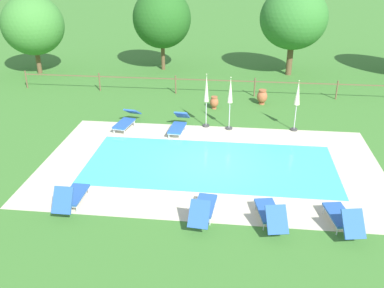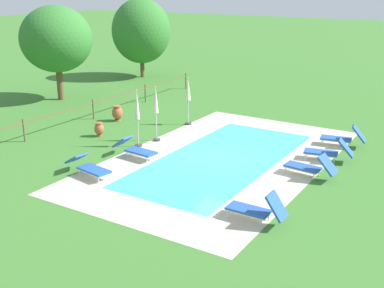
{
  "view_description": "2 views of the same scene",
  "coord_description": "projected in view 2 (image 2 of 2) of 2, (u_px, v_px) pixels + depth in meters",
  "views": [
    {
      "loc": [
        0.97,
        -14.6,
        7.67
      ],
      "look_at": [
        -0.77,
        0.5,
        0.6
      ],
      "focal_mm": 39.91,
      "sensor_mm": 36.0,
      "label": 1
    },
    {
      "loc": [
        -16.37,
        -8.77,
        6.8
      ],
      "look_at": [
        -0.77,
        0.91,
        0.7
      ],
      "focal_mm": 45.87,
      "sensor_mm": 36.0,
      "label": 2
    }
  ],
  "objects": [
    {
      "name": "sun_lounger_north_far",
      "position": [
        256.0,
        209.0,
        14.48
      ],
      "size": [
        0.61,
        1.82,
        1.02
      ],
      "color": "#2856A8",
      "rests_on": "ground"
    },
    {
      "name": "patio_umbrella_closed_row_west",
      "position": [
        188.0,
        93.0,
        23.99
      ],
      "size": [
        0.32,
        0.32,
        2.37
      ],
      "color": "#383838",
      "rests_on": "ground"
    },
    {
      "name": "perimeter_fence",
      "position": [
        61.0,
        115.0,
        23.44
      ],
      "size": [
        22.36,
        0.08,
        1.05
      ],
      "color": "brown",
      "rests_on": "ground"
    },
    {
      "name": "tree_east_mid",
      "position": [
        141.0,
        31.0,
        35.6
      ],
      "size": [
        4.26,
        4.26,
        5.69
      ],
      "color": "brown",
      "rests_on": "ground"
    },
    {
      "name": "sun_lounger_south_near_corner",
      "position": [
        89.0,
        167.0,
        17.91
      ],
      "size": [
        0.92,
        2.12,
        0.76
      ],
      "color": "#2856A8",
      "rests_on": "ground"
    },
    {
      "name": "swimming_pool_water",
      "position": [
        221.0,
        159.0,
        19.73
      ],
      "size": [
        9.54,
        4.24,
        0.01
      ],
      "primitive_type": "cube",
      "color": "#42CCD6",
      "rests_on": "ground"
    },
    {
      "name": "pool_deck_paving",
      "position": [
        221.0,
        159.0,
        19.73
      ],
      "size": [
        12.99,
        7.69,
        0.01
      ],
      "primitive_type": "cube",
      "color": "beige",
      "rests_on": "ground"
    },
    {
      "name": "sun_lounger_north_mid",
      "position": [
        328.0,
        151.0,
        19.44
      ],
      "size": [
        0.96,
        1.97,
        0.96
      ],
      "color": "#2856A8",
      "rests_on": "ground"
    },
    {
      "name": "pool_coping_rim",
      "position": [
        221.0,
        159.0,
        19.72
      ],
      "size": [
        10.02,
        4.72,
        0.01
      ],
      "color": "beige",
      "rests_on": "ground"
    },
    {
      "name": "sun_lounger_north_end",
      "position": [
        343.0,
        137.0,
        21.15
      ],
      "size": [
        0.93,
        1.95,
        0.98
      ],
      "color": "#2856A8",
      "rests_on": "ground"
    },
    {
      "name": "sun_lounger_south_mid",
      "position": [
        310.0,
        167.0,
        17.83
      ],
      "size": [
        0.77,
        1.95,
        0.94
      ],
      "color": "#2856A8",
      "rests_on": "ground"
    },
    {
      "name": "terracotta_urn_near_fence",
      "position": [
        99.0,
        129.0,
        22.51
      ],
      "size": [
        0.44,
        0.44,
        0.66
      ],
      "color": "#A85B38",
      "rests_on": "ground"
    },
    {
      "name": "patio_umbrella_closed_row_mid_west",
      "position": [
        156.0,
        106.0,
        21.5
      ],
      "size": [
        0.32,
        0.32,
        2.47
      ],
      "color": "#383838",
      "rests_on": "ground"
    },
    {
      "name": "patio_umbrella_closed_row_centre",
      "position": [
        137.0,
        110.0,
        20.73
      ],
      "size": [
        0.32,
        0.32,
        2.53
      ],
      "color": "#383838",
      "rests_on": "ground"
    },
    {
      "name": "terracotta_urn_by_tree",
      "position": [
        117.0,
        113.0,
        24.98
      ],
      "size": [
        0.55,
        0.55,
        0.8
      ],
      "color": "#A85B38",
      "rests_on": "ground"
    },
    {
      "name": "ground_plane",
      "position": [
        221.0,
        159.0,
        19.73
      ],
      "size": [
        160.0,
        160.0,
        0.0
      ],
      "primitive_type": "plane",
      "color": "#3D752D"
    },
    {
      "name": "tree_far_west",
      "position": [
        56.0,
        39.0,
        28.56
      ],
      "size": [
        4.19,
        4.19,
        5.54
      ],
      "color": "brown",
      "rests_on": "ground"
    },
    {
      "name": "sun_lounger_north_near_steps",
      "position": [
        136.0,
        149.0,
        19.78
      ],
      "size": [
        0.76,
        2.05,
        0.82
      ],
      "color": "#2856A8",
      "rests_on": "ground"
    }
  ]
}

